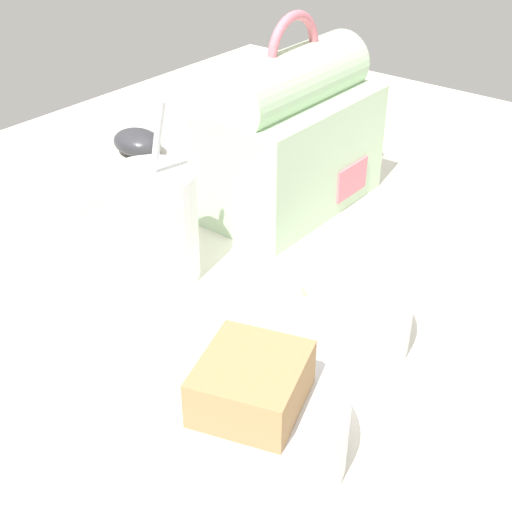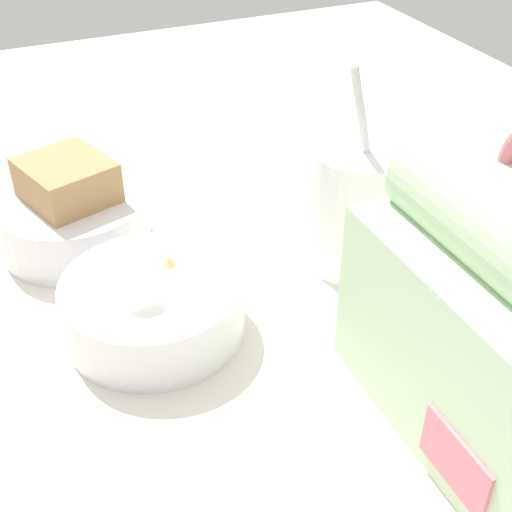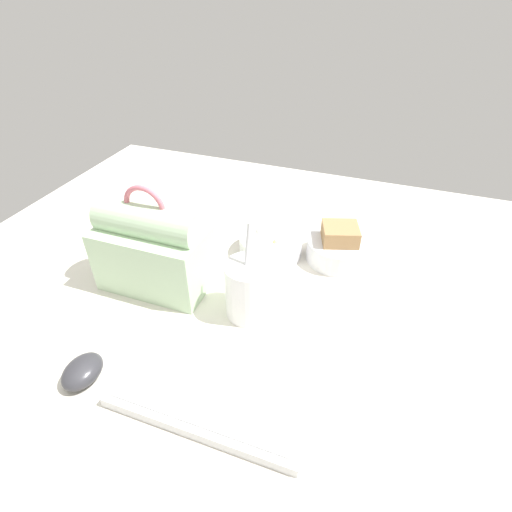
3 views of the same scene
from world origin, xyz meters
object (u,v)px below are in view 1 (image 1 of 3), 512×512
at_px(keyboard, 21,211).
at_px(lunch_bag, 291,136).
at_px(bento_bowl_sandwich, 252,421).
at_px(soup_cup, 152,224).
at_px(bento_bowl_snacks, 329,314).
at_px(computer_mouse, 137,142).

height_order(keyboard, lunch_bag, lunch_bag).
bearing_deg(bento_bowl_sandwich, soup_cup, 60.89).
distance_m(lunch_bag, bento_bowl_snacks, 0.26).
height_order(lunch_bag, soup_cup, lunch_bag).
distance_m(bento_bowl_snacks, computer_mouse, 0.45).
relative_size(keyboard, lunch_bag, 1.36).
height_order(soup_cup, bento_bowl_snacks, soup_cup).
xyz_separation_m(soup_cup, computer_mouse, (0.19, 0.23, -0.04)).
bearing_deg(keyboard, lunch_bag, -44.44).
bearing_deg(soup_cup, bento_bowl_sandwich, -119.11).
bearing_deg(soup_cup, keyboard, 94.26).
bearing_deg(lunch_bag, keyboard, 135.56).
xyz_separation_m(keyboard, soup_cup, (0.02, -0.20, 0.05)).
xyz_separation_m(keyboard, bento_bowl_snacks, (0.04, -0.39, 0.02)).
bearing_deg(soup_cup, computer_mouse, 50.01).
distance_m(soup_cup, bento_bowl_snacks, 0.19).
relative_size(lunch_bag, bento_bowl_sandwich, 1.63).
height_order(lunch_bag, bento_bowl_snacks, lunch_bag).
xyz_separation_m(lunch_bag, bento_bowl_snacks, (-0.18, -0.18, -0.06)).
bearing_deg(keyboard, computer_mouse, 7.83).
xyz_separation_m(lunch_bag, soup_cup, (-0.21, 0.01, -0.03)).
bearing_deg(bento_bowl_snacks, soup_cup, 96.41).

